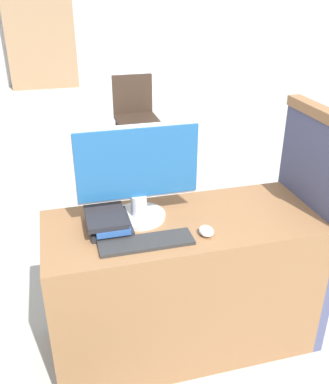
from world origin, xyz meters
name	(u,v)px	position (x,y,z in m)	size (l,w,h in m)	color
ground_plane	(196,379)	(0.00, 0.00, 0.00)	(20.00, 20.00, 0.00)	#B2B2AD
wall_back	(72,2)	(0.00, 6.95, 1.40)	(12.00, 0.06, 2.80)	silver
desk	(181,284)	(0.00, 0.28, 0.38)	(1.31, 0.55, 0.75)	#8C603D
carrel_divider	(306,223)	(0.68, 0.28, 0.63)	(0.07, 0.57, 1.25)	#474C70
monitor	(138,173)	(-0.19, 0.36, 0.99)	(0.59, 0.25, 0.46)	silver
keyboard	(146,242)	(-0.21, 0.13, 0.76)	(0.41, 0.12, 0.02)	#2D2D2D
mouse	(206,231)	(0.07, 0.13, 0.77)	(0.07, 0.09, 0.04)	white
book_stack	(108,221)	(-0.35, 0.31, 0.79)	(0.20, 0.27, 0.08)	#232328
far_chair	(135,111)	(0.33, 3.13, 0.47)	(0.44, 0.44, 0.85)	#38281E
bookshelf_far	(40,34)	(-0.61, 6.71, 0.91)	(1.16, 0.32, 1.82)	#9E7A56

